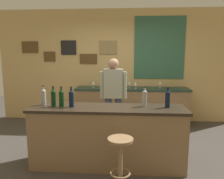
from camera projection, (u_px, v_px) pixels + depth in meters
ground_plane at (110, 153)px, 3.86m from camera, size 10.00×10.00×0.00m
back_wall at (117, 65)px, 5.63m from camera, size 6.00×0.09×2.80m
bar_counter at (108, 136)px, 3.39m from camera, size 2.33×0.60×0.92m
side_counter at (132, 106)px, 5.39m from camera, size 2.69×0.56×0.90m
bartender at (113, 94)px, 4.33m from camera, size 0.52×0.21×1.62m
bar_stool at (120, 155)px, 2.77m from camera, size 0.32×0.32×0.68m
wine_bottle_a at (44, 96)px, 3.44m from camera, size 0.07×0.07×0.31m
wine_bottle_b at (53, 97)px, 3.35m from camera, size 0.07×0.07×0.31m
wine_bottle_c at (61, 98)px, 3.32m from camera, size 0.07×0.07×0.31m
wine_bottle_d at (71, 98)px, 3.31m from camera, size 0.07×0.07×0.31m
wine_bottle_e at (145, 98)px, 3.35m from camera, size 0.07×0.07×0.31m
wine_bottle_f at (168, 98)px, 3.28m from camera, size 0.07×0.07×0.31m
wine_glass_a at (93, 83)px, 5.37m from camera, size 0.07×0.07×0.16m
wine_glass_b at (129, 83)px, 5.40m from camera, size 0.07×0.07×0.16m
wine_glass_c at (136, 84)px, 5.23m from camera, size 0.07×0.07×0.16m
wine_glass_d at (160, 83)px, 5.33m from camera, size 0.07×0.07×0.16m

